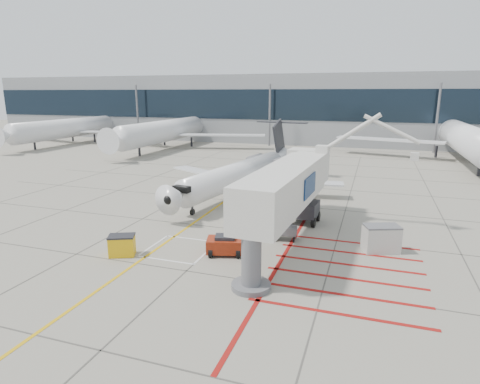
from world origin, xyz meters
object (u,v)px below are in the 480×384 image
(pushback_tug, at_px, (225,244))
(spill_bin, at_px, (122,245))
(jet_bridge, at_px, (285,195))
(regional_jet, at_px, (228,164))

(pushback_tug, bearing_deg, spill_bin, -175.64)
(jet_bridge, relative_size, pushback_tug, 7.89)
(jet_bridge, height_order, spill_bin, jet_bridge)
(pushback_tug, relative_size, spill_bin, 1.49)
(regional_jet, relative_size, spill_bin, 16.78)
(pushback_tug, bearing_deg, jet_bridge, 19.46)
(regional_jet, xyz_separation_m, jet_bridge, (8.11, -11.04, 0.23))
(jet_bridge, height_order, pushback_tug, jet_bridge)
(jet_bridge, bearing_deg, spill_bin, -150.89)
(pushback_tug, height_order, spill_bin, same)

